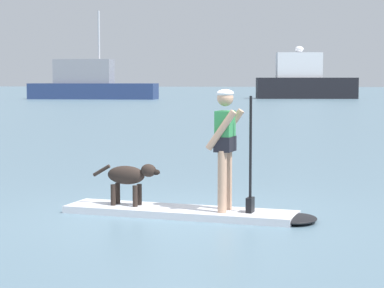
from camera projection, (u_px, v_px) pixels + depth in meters
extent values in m
plane|color=slate|center=(180.00, 215.00, 10.25)|extent=(400.00, 400.00, 0.00)
cube|color=silver|center=(180.00, 212.00, 10.25)|extent=(3.29, 1.21, 0.10)
ellipsoid|color=black|center=(296.00, 219.00, 9.73)|extent=(0.66, 0.77, 0.10)
cylinder|color=tan|center=(228.00, 179.00, 10.12)|extent=(0.12, 0.12, 0.82)
cylinder|color=tan|center=(222.00, 182.00, 9.88)|extent=(0.12, 0.12, 0.82)
cube|color=black|center=(225.00, 144.00, 9.96)|extent=(0.27, 0.39, 0.20)
cube|color=#338C4C|center=(225.00, 130.00, 9.94)|extent=(0.25, 0.37, 0.52)
sphere|color=tan|center=(225.00, 98.00, 9.90)|extent=(0.22, 0.22, 0.22)
ellipsoid|color=white|center=(225.00, 93.00, 9.90)|extent=(0.23, 0.23, 0.11)
cylinder|color=tan|center=(229.00, 128.00, 10.12)|extent=(0.43, 0.15, 0.54)
cylinder|color=tan|center=(221.00, 130.00, 9.76)|extent=(0.43, 0.15, 0.54)
cylinder|color=black|center=(250.00, 154.00, 9.86)|extent=(0.04, 0.04, 1.55)
cube|color=black|center=(250.00, 205.00, 9.91)|extent=(0.11, 0.19, 0.20)
ellipsoid|color=#2D231E|center=(126.00, 175.00, 10.46)|extent=(0.58, 0.30, 0.26)
ellipsoid|color=#2D231E|center=(148.00, 170.00, 10.34)|extent=(0.24, 0.19, 0.18)
ellipsoid|color=black|center=(156.00, 172.00, 10.31)|extent=(0.13, 0.10, 0.08)
cylinder|color=#2D231E|center=(102.00, 170.00, 10.58)|extent=(0.27, 0.09, 0.18)
cylinder|color=#2D231E|center=(139.00, 194.00, 10.50)|extent=(0.07, 0.07, 0.30)
cylinder|color=#2D231E|center=(135.00, 196.00, 10.36)|extent=(0.07, 0.07, 0.30)
cylinder|color=#2D231E|center=(118.00, 193.00, 10.61)|extent=(0.07, 0.07, 0.30)
cylinder|color=#2D231E|center=(113.00, 195.00, 10.46)|extent=(0.07, 0.07, 0.30)
cube|color=navy|center=(93.00, 91.00, 73.50)|extent=(12.63, 3.57, 1.54)
cube|color=gray|center=(84.00, 71.00, 73.50)|extent=(5.72, 2.54, 2.36)
cylinder|color=silver|center=(99.00, 47.00, 73.03)|extent=(0.20, 0.20, 7.06)
cylinder|color=silver|center=(84.00, 71.00, 73.50)|extent=(4.38, 0.30, 0.14)
cube|color=black|center=(306.00, 88.00, 75.37)|extent=(10.30, 4.24, 2.10)
cube|color=silver|center=(299.00, 65.00, 75.30)|extent=(4.76, 2.73, 2.51)
ellipsoid|color=white|center=(299.00, 49.00, 75.16)|extent=(0.90, 0.90, 0.60)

